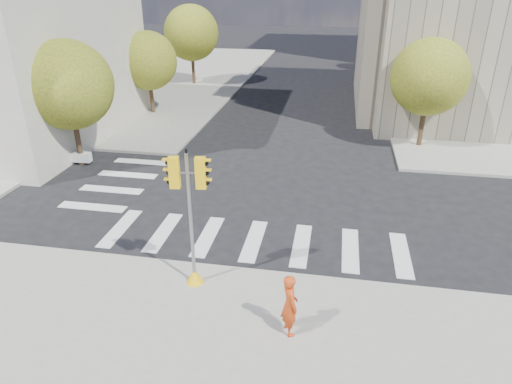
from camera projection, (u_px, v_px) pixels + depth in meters
The scene contains 13 objects.
ground at pixel (265, 216), 19.02m from camera, with size 160.00×160.00×0.00m, color black.
sidewalk_far_left at pixel (108, 76), 45.31m from camera, with size 28.00×40.00×0.15m, color gray.
tree_lw_near at pixel (68, 85), 22.46m from camera, with size 4.40×4.40×6.41m.
tree_lw_mid at pixel (148, 61), 31.54m from camera, with size 4.00×4.00×5.77m.
tree_lw_far at pixel (191, 33), 40.10m from camera, with size 4.80×4.80×6.95m.
tree_re_near at pixel (429, 77), 24.97m from camera, with size 4.20×4.20×6.16m.
tree_re_mid at pixel (405, 43), 35.51m from camera, with size 4.60×4.60×6.66m.
tree_re_far at pixel (391, 33), 46.39m from camera, with size 4.00×4.00×5.88m.
lamp_near at pixel (429, 56), 28.22m from camera, with size 0.35×0.18×8.11m.
lamp_far at pixel (404, 32), 40.67m from camera, with size 0.35×0.18×8.11m.
traffic_signal at pixel (192, 230), 13.85m from camera, with size 1.08×0.56×4.54m.
photographer at pixel (290, 305), 12.25m from camera, with size 0.68×0.44×1.86m, color #CA4013.
planter_wall at pixel (37, 155), 24.43m from camera, with size 6.00×0.40×0.50m, color silver.
Camera 1 is at (2.61, -16.55, 9.07)m, focal length 32.00 mm.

